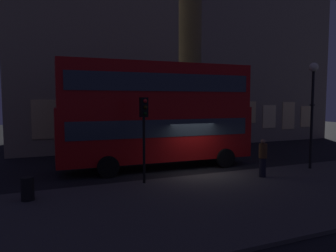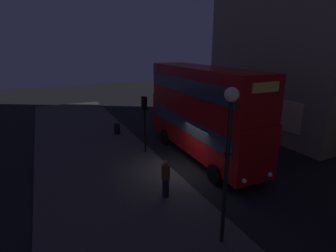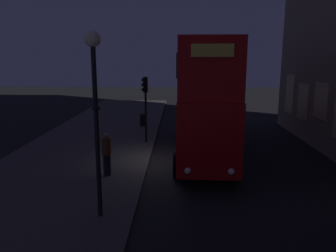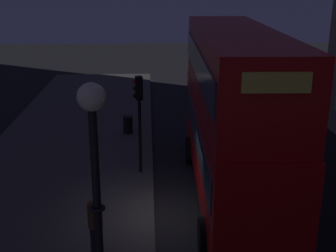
# 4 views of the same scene
# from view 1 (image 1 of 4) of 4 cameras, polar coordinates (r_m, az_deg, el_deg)

# --- Properties ---
(ground_plane) EXTENTS (80.00, 80.00, 0.00)m
(ground_plane) POSITION_cam_1_polar(r_m,az_deg,el_deg) (15.99, 5.93, -8.75)
(ground_plane) COLOR black
(sidewalk_slab) EXTENTS (44.00, 7.18, 0.12)m
(sidewalk_slab) POSITION_cam_1_polar(r_m,az_deg,el_deg) (12.65, 14.96, -12.24)
(sidewalk_slab) COLOR #423F3D
(sidewalk_slab) RESTS_ON ground
(building_with_clock) EXTENTS (12.21, 8.77, 19.85)m
(building_with_clock) POSITION_cam_1_polar(r_m,az_deg,el_deg) (27.34, -14.32, 17.67)
(building_with_clock) COLOR tan
(building_with_clock) RESTS_ON ground
(building_plain_facade) EXTENTS (13.92, 8.80, 19.76)m
(building_plain_facade) POSITION_cam_1_polar(r_m,az_deg,el_deg) (33.33, 13.48, 15.21)
(building_plain_facade) COLOR gray
(building_plain_facade) RESTS_ON ground
(double_decker_bus) EXTENTS (10.73, 2.97, 5.69)m
(double_decker_bus) POSITION_cam_1_polar(r_m,az_deg,el_deg) (16.90, -2.04, 2.83)
(double_decker_bus) COLOR #B20F0F
(double_decker_bus) RESTS_ON ground
(traffic_light_near_kerb) EXTENTS (0.35, 0.38, 3.73)m
(traffic_light_near_kerb) POSITION_cam_1_polar(r_m,az_deg,el_deg) (13.37, -4.43, 0.82)
(traffic_light_near_kerb) COLOR black
(traffic_light_near_kerb) RESTS_ON sidewalk_slab
(street_lamp) EXTENTS (0.46, 0.46, 5.55)m
(street_lamp) POSITION_cam_1_polar(r_m,az_deg,el_deg) (17.92, 25.05, 5.31)
(street_lamp) COLOR black
(street_lamp) RESTS_ON sidewalk_slab
(pedestrian) EXTENTS (0.39, 0.39, 1.80)m
(pedestrian) POSITION_cam_1_polar(r_m,az_deg,el_deg) (15.30, 17.03, -5.57)
(pedestrian) COLOR black
(pedestrian) RESTS_ON sidewalk_slab
(litter_bin) EXTENTS (0.46, 0.46, 0.85)m
(litter_bin) POSITION_cam_1_polar(r_m,az_deg,el_deg) (12.46, -24.41, -10.45)
(litter_bin) COLOR black
(litter_bin) RESTS_ON sidewalk_slab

